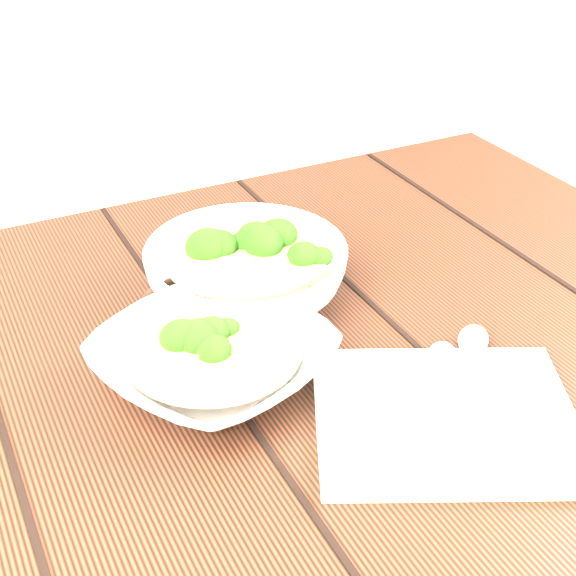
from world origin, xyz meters
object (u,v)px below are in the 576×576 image
(soup_bowl_front, at_px, (214,360))
(napkin, at_px, (445,417))
(table, at_px, (238,456))
(soup_bowl_back, at_px, (246,273))
(trivet, at_px, (190,308))

(soup_bowl_front, relative_size, napkin, 1.18)
(table, distance_m, soup_bowl_back, 0.20)
(table, xyz_separation_m, napkin, (0.14, -0.16, 0.13))
(soup_bowl_front, distance_m, trivet, 0.12)
(soup_bowl_back, height_order, trivet, soup_bowl_back)
(trivet, bearing_deg, table, -85.66)
(soup_bowl_front, distance_m, soup_bowl_back, 0.14)
(soup_bowl_back, bearing_deg, soup_bowl_front, -126.71)
(table, distance_m, soup_bowl_front, 0.15)
(soup_bowl_back, relative_size, trivet, 2.50)
(table, relative_size, napkin, 5.20)
(table, bearing_deg, soup_bowl_front, -149.75)
(table, distance_m, napkin, 0.25)
(napkin, bearing_deg, trivet, 145.03)
(table, height_order, soup_bowl_back, soup_bowl_back)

